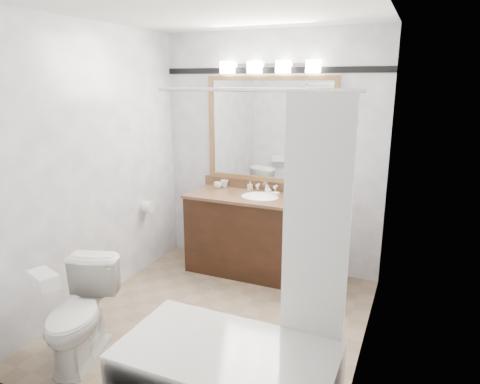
% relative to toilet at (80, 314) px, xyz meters
% --- Properties ---
extents(room, '(2.42, 2.62, 2.52)m').
position_rel_toilet_xyz_m(room, '(0.68, 0.85, 0.90)').
color(room, gray).
rests_on(room, ground).
extents(vanity, '(1.53, 0.58, 0.97)m').
position_rel_toilet_xyz_m(vanity, '(0.68, 1.87, 0.09)').
color(vanity, black).
rests_on(vanity, ground).
extents(mirror, '(1.40, 0.04, 1.10)m').
position_rel_toilet_xyz_m(mirror, '(0.68, 2.13, 1.15)').
color(mirror, '#997145').
rests_on(mirror, room).
extents(vanity_light_bar, '(1.02, 0.14, 0.12)m').
position_rel_toilet_xyz_m(vanity_light_bar, '(0.68, 2.08, 1.78)').
color(vanity_light_bar, silver).
rests_on(vanity_light_bar, room).
extents(accent_stripe, '(2.40, 0.01, 0.06)m').
position_rel_toilet_xyz_m(accent_stripe, '(0.68, 2.14, 1.75)').
color(accent_stripe, black).
rests_on(accent_stripe, room).
extents(bathtub, '(1.30, 0.75, 1.96)m').
position_rel_toilet_xyz_m(bathtub, '(1.24, -0.05, -0.07)').
color(bathtub, white).
rests_on(bathtub, ground).
extents(tp_roll, '(0.11, 0.12, 0.12)m').
position_rel_toilet_xyz_m(tp_roll, '(-0.46, 1.51, 0.35)').
color(tp_roll, white).
rests_on(tp_roll, room).
extents(toilet, '(0.59, 0.78, 0.71)m').
position_rel_toilet_xyz_m(toilet, '(0.00, 0.00, 0.00)').
color(toilet, white).
rests_on(toilet, ground).
extents(tissue_box, '(0.26, 0.19, 0.09)m').
position_rel_toilet_xyz_m(tissue_box, '(0.00, -0.27, 0.40)').
color(tissue_box, white).
rests_on(tissue_box, toilet).
extents(coffee_maker, '(0.19, 0.24, 0.36)m').
position_rel_toilet_xyz_m(coffee_maker, '(1.17, 1.85, 0.68)').
color(coffee_maker, black).
rests_on(coffee_maker, vanity).
extents(cup_left, '(0.11, 0.11, 0.07)m').
position_rel_toilet_xyz_m(cup_left, '(0.14, 2.00, 0.53)').
color(cup_left, white).
rests_on(cup_left, vanity).
extents(cup_right, '(0.11, 0.11, 0.08)m').
position_rel_toilet_xyz_m(cup_right, '(0.18, 2.08, 0.54)').
color(cup_right, white).
rests_on(cup_right, vanity).
extents(soap_bottle_a, '(0.05, 0.05, 0.09)m').
position_rel_toilet_xyz_m(soap_bottle_a, '(0.49, 2.08, 0.54)').
color(soap_bottle_a, white).
rests_on(soap_bottle_a, vanity).
extents(soap_bottle_b, '(0.07, 0.07, 0.09)m').
position_rel_toilet_xyz_m(soap_bottle_b, '(0.72, 2.01, 0.54)').
color(soap_bottle_b, white).
rests_on(soap_bottle_b, vanity).
extents(soap_bar, '(0.11, 0.09, 0.03)m').
position_rel_toilet_xyz_m(soap_bar, '(0.81, 1.98, 0.51)').
color(soap_bar, beige).
rests_on(soap_bar, vanity).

